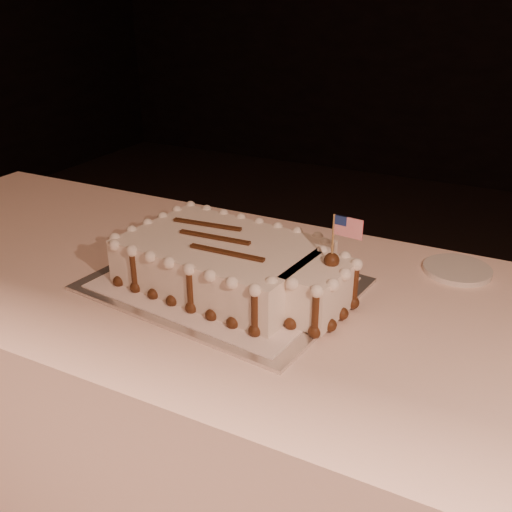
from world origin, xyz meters
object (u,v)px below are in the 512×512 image
at_px(cake_board, 223,284).
at_px(sheet_cake, 233,265).
at_px(banquet_table, 277,435).
at_px(side_plate, 457,270).

relative_size(cake_board, sheet_cake, 1.02).
relative_size(banquet_table, cake_board, 4.46).
relative_size(banquet_table, sheet_cake, 4.58).
bearing_deg(side_plate, cake_board, -145.94).
distance_m(banquet_table, side_plate, 0.57).
distance_m(cake_board, sheet_cake, 0.06).
xyz_separation_m(banquet_table, side_plate, (0.31, 0.29, 0.38)).
height_order(banquet_table, sheet_cake, sheet_cake).
distance_m(cake_board, side_plate, 0.53).
bearing_deg(banquet_table, cake_board, -174.44).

